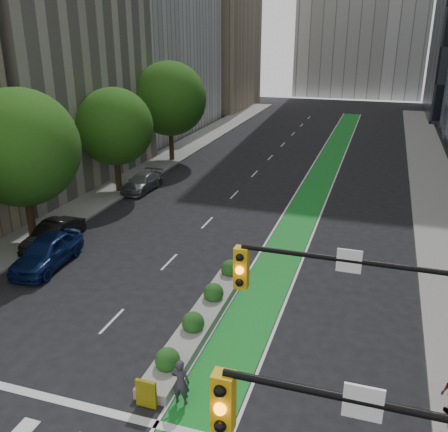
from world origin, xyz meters
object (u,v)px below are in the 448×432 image
Objects in this scene: parked_car_left_near at (47,252)px; parked_car_left_far at (142,182)px; parked_car_left_mid at (53,235)px; median_planter at (202,315)px; cyclist at (181,382)px.

parked_car_left_near reaches higher than parked_car_left_far.
parked_car_left_near is at bearing -62.09° from parked_car_left_mid.
median_planter is at bearing -53.56° from parked_car_left_far.
parked_car_left_mid is 11.00m from parked_car_left_far.
median_planter is 11.74m from parked_car_left_mid.
parked_car_left_far is (-1.22, 13.22, -0.19)m from parked_car_left_near.
parked_car_left_mid is (-11.68, 9.51, -0.12)m from cyclist.
parked_car_left_near is 13.28m from parked_car_left_far.
parked_car_left_near reaches higher than median_planter.
cyclist is (0.98, -4.69, 0.46)m from median_planter.
median_planter is at bearing -81.20° from cyclist.
parked_car_left_far is at bearing 89.07° from parked_car_left_mid.
median_planter is 4.81m from cyclist.
cyclist reaches higher than median_planter.
cyclist reaches higher than parked_car_left_mid.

